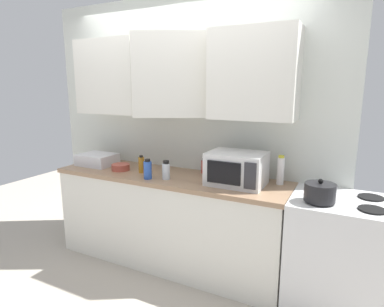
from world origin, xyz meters
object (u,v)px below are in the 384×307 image
object	(u,v)px
bottle_red_sauce	(204,166)
bottle_white_jar	(281,170)
microwave	(237,169)
bottle_amber_vinegar	(141,165)
dish_rack	(97,159)
stove_range	(340,256)
bowl_ceramic_small	(121,167)
bottle_blue_cleaner	(148,170)
kettle	(320,192)
bottle_clear_tall	(166,170)

from	to	relation	value
bottle_red_sauce	bottle_white_jar	world-z (taller)	bottle_white_jar
microwave	bottle_amber_vinegar	xyz separation A→B (m)	(-0.96, -0.05, -0.06)
dish_rack	bottle_white_jar	world-z (taller)	bottle_white_jar
stove_range	microwave	xyz separation A→B (m)	(-0.86, 0.02, 0.59)
bottle_amber_vinegar	bottle_white_jar	distance (m)	1.31
bowl_ceramic_small	bottle_amber_vinegar	bearing A→B (deg)	3.05
bottle_red_sauce	bottle_white_jar	bearing A→B (deg)	-3.21
microwave	bottle_white_jar	world-z (taller)	microwave
stove_range	bottle_blue_cleaner	size ratio (longest dim) A/B	4.96
stove_range	kettle	world-z (taller)	kettle
dish_rack	bottle_clear_tall	size ratio (longest dim) A/B	2.21
stove_range	bowl_ceramic_small	xyz separation A→B (m)	(-2.06, -0.05, 0.48)
dish_rack	bottle_red_sauce	xyz separation A→B (m)	(1.17, 0.21, 0.01)
bottle_red_sauce	bottle_blue_cleaner	xyz separation A→B (m)	(-0.38, -0.41, 0.02)
bottle_blue_cleaner	stove_range	bearing A→B (deg)	6.36
stove_range	bottle_clear_tall	size ratio (longest dim) A/B	5.31
bottle_amber_vinegar	bottle_white_jar	bearing A→B (deg)	9.73
dish_rack	bottle_red_sauce	bearing A→B (deg)	10.21
microwave	dish_rack	world-z (taller)	microwave
kettle	dish_rack	bearing A→B (deg)	175.95
bottle_red_sauce	bowl_ceramic_small	world-z (taller)	bottle_red_sauce
bottle_amber_vinegar	bottle_white_jar	xyz separation A→B (m)	(1.29, 0.22, 0.04)
kettle	microwave	world-z (taller)	microwave
bottle_amber_vinegar	bottle_red_sauce	xyz separation A→B (m)	(0.56, 0.26, -0.01)
stove_range	bottle_red_sauce	world-z (taller)	bottle_red_sauce
stove_range	bottle_white_jar	bearing A→B (deg)	159.93
bottle_blue_cleaner	bowl_ceramic_small	distance (m)	0.45
stove_range	bottle_clear_tall	bearing A→B (deg)	-175.54
kettle	bottle_clear_tall	size ratio (longest dim) A/B	1.28
microwave	bottle_blue_cleaner	bearing A→B (deg)	-165.47
dish_rack	bottle_clear_tall	world-z (taller)	bottle_clear_tall
bottle_clear_tall	bottle_white_jar	world-z (taller)	bottle_white_jar
stove_range	kettle	distance (m)	0.57
bottle_clear_tall	bottle_blue_cleaner	distance (m)	0.17
dish_rack	bowl_ceramic_small	size ratio (longest dim) A/B	2.09
kettle	bottle_white_jar	world-z (taller)	bottle_white_jar
microwave	bowl_ceramic_small	distance (m)	1.21
stove_range	microwave	distance (m)	1.04
bottle_white_jar	dish_rack	bearing A→B (deg)	-174.92
bottle_amber_vinegar	bottle_blue_cleaner	size ratio (longest dim) A/B	0.94
kettle	bottle_red_sauce	size ratio (longest dim) A/B	1.49
bottle_red_sauce	bowl_ceramic_small	size ratio (longest dim) A/B	0.81
bottle_white_jar	bottle_clear_tall	bearing A→B (deg)	-162.37
kettle	bottle_white_jar	xyz separation A→B (m)	(-0.35, 0.33, 0.05)
stove_range	bottle_amber_vinegar	bearing A→B (deg)	-178.99
bottle_red_sauce	bottle_white_jar	distance (m)	0.74
stove_range	bottle_blue_cleaner	xyz separation A→B (m)	(-1.64, -0.18, 0.53)
stove_range	bottle_blue_cleaner	world-z (taller)	bottle_blue_cleaner
kettle	bottle_clear_tall	world-z (taller)	kettle
bottle_clear_tall	bottle_blue_cleaner	world-z (taller)	bottle_blue_cleaner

